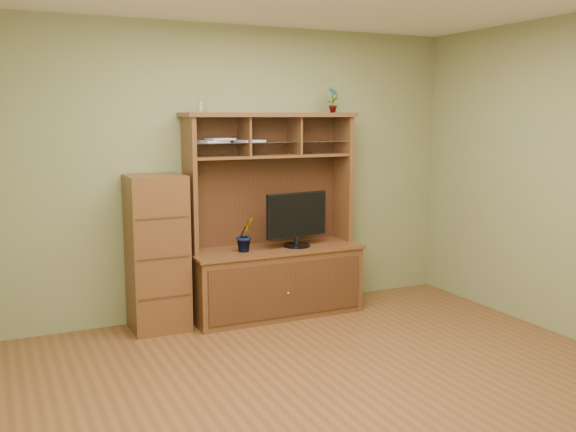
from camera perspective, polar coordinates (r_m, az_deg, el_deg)
room at (r=4.30m, az=5.07°, el=1.94°), size 4.54×4.04×2.74m
media_hutch at (r=6.07m, az=-1.27°, el=-3.94°), size 1.66×0.61×1.90m
monitor at (r=6.01m, az=0.80°, el=-0.20°), size 0.65×0.25×0.51m
orchid_plant at (r=5.82m, az=-3.83°, el=-1.66°), size 0.21×0.19×0.31m
top_plant at (r=6.29m, az=3.99°, el=10.29°), size 0.15×0.13×0.25m
reed_diffuser at (r=5.76m, az=-7.74°, el=10.25°), size 0.06×0.06×0.29m
magazines at (r=5.84m, az=-5.41°, el=6.69°), size 0.64×0.25×0.04m
side_cabinet at (r=5.72m, az=-11.54°, el=-3.24°), size 0.49×0.45×1.37m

